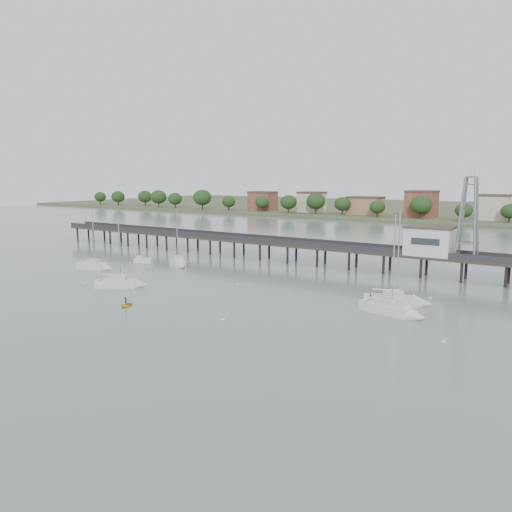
{
  "coord_description": "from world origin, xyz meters",
  "views": [
    {
      "loc": [
        48.36,
        -32.3,
        18.27
      ],
      "look_at": [
        -0.81,
        42.0,
        4.0
      ],
      "focal_mm": 35.0,
      "sensor_mm": 36.0,
      "label": 1
    }
  ],
  "objects": [
    {
      "name": "sailboat_a",
      "position": [
        -31.4,
        31.42,
        0.65
      ],
      "size": [
        7.5,
        3.56,
        12.03
      ],
      "rotation": [
        0.0,
        0.0,
        0.21
      ],
      "color": "silver",
      "rests_on": "ground"
    },
    {
      "name": "lattice_tower",
      "position": [
        31.5,
        60.0,
        11.1
      ],
      "size": [
        3.2,
        3.2,
        15.5
      ],
      "color": "slate",
      "rests_on": "ground"
    },
    {
      "name": "mooring_buoys",
      "position": [
        3.94,
        29.98,
        0.08
      ],
      "size": [
        68.14,
        27.04,
        0.39
      ],
      "color": "beige",
      "rests_on": "ground"
    },
    {
      "name": "sailboat_f",
      "position": [
        -14.46,
        23.35,
        0.64
      ],
      "size": [
        7.66,
        6.23,
        12.83
      ],
      "rotation": [
        0.0,
        0.0,
        0.6
      ],
      "color": "silver",
      "rests_on": "ground"
    },
    {
      "name": "white_tender",
      "position": [
        -30.08,
        42.26,
        0.47
      ],
      "size": [
        4.24,
        3.07,
        1.52
      ],
      "rotation": [
        0.0,
        0.0,
        0.41
      ],
      "color": "silver",
      "rests_on": "ground"
    },
    {
      "name": "dinghy_occupant",
      "position": [
        -5.02,
        14.85,
        0.0
      ],
      "size": [
        0.54,
        1.16,
        0.27
      ],
      "primitive_type": "imported",
      "rotation": [
        0.0,
        0.0,
        3.02
      ],
      "color": "black",
      "rests_on": "ground"
    },
    {
      "name": "ground_plane",
      "position": [
        0.0,
        0.0,
        0.0
      ],
      "size": [
        500.0,
        500.0,
        0.0
      ],
      "primitive_type": "plane",
      "color": "slate",
      "rests_on": "ground"
    },
    {
      "name": "pier",
      "position": [
        0.0,
        60.0,
        3.79
      ],
      "size": [
        150.0,
        5.0,
        5.5
      ],
      "color": "#2D2823",
      "rests_on": "ground"
    },
    {
      "name": "sailboat_c",
      "position": [
        27.71,
        37.06,
        0.64
      ],
      "size": [
        8.99,
        5.39,
        14.25
      ],
      "rotation": [
        0.0,
        0.0,
        0.36
      ],
      "color": "silver",
      "rests_on": "ground"
    },
    {
      "name": "yellow_dinghy",
      "position": [
        -5.02,
        14.85,
        0.0
      ],
      "size": [
        1.73,
        1.0,
        2.34
      ],
      "primitive_type": "imported",
      "rotation": [
        0.0,
        0.0,
        0.33
      ],
      "color": "#EBB013",
      "rests_on": "ground"
    },
    {
      "name": "sailboat_d",
      "position": [
        28.75,
        31.38,
        0.64
      ],
      "size": [
        8.89,
        4.33,
        14.1
      ],
      "rotation": [
        0.0,
        0.0,
        -0.22
      ],
      "color": "silver",
      "rests_on": "ground"
    },
    {
      "name": "pier_building",
      "position": [
        25.0,
        60.0,
        6.67
      ],
      "size": [
        8.4,
        5.4,
        5.3
      ],
      "color": "silver",
      "rests_on": "ground"
    },
    {
      "name": "far_shore",
      "position": [
        0.36,
        239.58,
        0.95
      ],
      "size": [
        500.0,
        170.0,
        10.4
      ],
      "color": "#475133",
      "rests_on": "ground"
    },
    {
      "name": "sailboat_b",
      "position": [
        -20.27,
        42.77,
        0.65
      ],
      "size": [
        7.38,
        5.79,
        12.29
      ],
      "rotation": [
        0.0,
        0.0,
        -0.57
      ],
      "color": "silver",
      "rests_on": "ground"
    }
  ]
}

